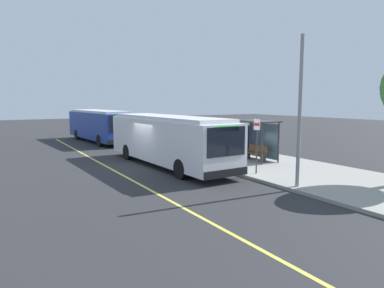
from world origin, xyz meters
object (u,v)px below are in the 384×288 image
Objects in this scene: transit_bus_second at (99,125)px; route_sign_post at (257,138)px; waiting_bench at (256,153)px; transit_bus_main at (168,139)px; pedestrian_commuter at (235,149)px.

transit_bus_second and route_sign_post have the same top height.
transit_bus_second is 6.71× the size of waiting_bench.
transit_bus_main is 3.97m from pedestrian_commuter.
route_sign_post is at bearing -7.26° from pedestrian_commuter.
transit_bus_main is at bearing -134.05° from pedestrian_commuter.
transit_bus_main is 4.00× the size of route_sign_post.
transit_bus_second is 3.84× the size of route_sign_post.
waiting_bench is 0.57× the size of route_sign_post.
pedestrian_commuter is at bearing -70.70° from waiting_bench.
waiting_bench is 0.95× the size of pedestrian_commuter.
transit_bus_second is at bearing -172.21° from route_sign_post.
transit_bus_second is at bearing -170.33° from pedestrian_commuter.
transit_bus_second is 16.87m from waiting_bench.
transit_bus_second is (-14.10, -0.04, -0.00)m from transit_bus_main.
pedestrian_commuter is (16.84, 2.87, -0.50)m from transit_bus_second.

